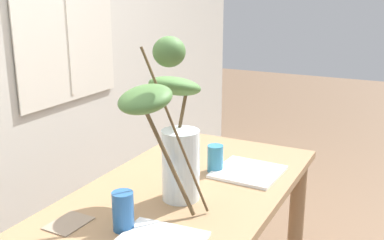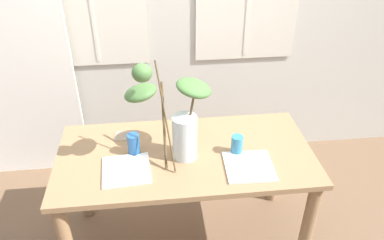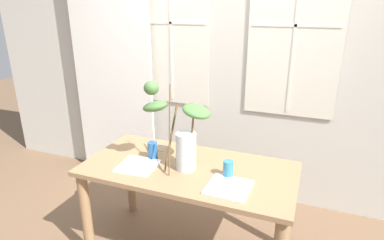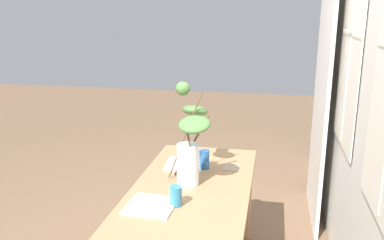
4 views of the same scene
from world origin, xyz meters
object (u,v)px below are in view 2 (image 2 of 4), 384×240
object	(u,v)px
vase_with_branches	(176,117)
plate_square_left	(126,170)
drinking_glass_blue_right	(237,145)
drinking_glass_blue_left	(134,144)
plate_square_right	(249,166)
dining_table	(186,170)

from	to	relation	value
vase_with_branches	plate_square_left	xyz separation A→B (m)	(-0.30, -0.10, -0.27)
drinking_glass_blue_right	plate_square_left	bearing A→B (deg)	-172.04
drinking_glass_blue_left	plate_square_right	world-z (taller)	drinking_glass_blue_left
dining_table	plate_square_right	bearing A→B (deg)	-26.65
dining_table	plate_square_left	world-z (taller)	plate_square_left
drinking_glass_blue_left	drinking_glass_blue_right	xyz separation A→B (m)	(0.61, -0.06, -0.01)
vase_with_branches	plate_square_left	bearing A→B (deg)	-161.04
vase_with_branches	drinking_glass_blue_right	xyz separation A→B (m)	(0.36, -0.01, -0.22)
plate_square_left	dining_table	bearing A→B (deg)	20.03
plate_square_right	vase_with_branches	bearing A→B (deg)	159.29
drinking_glass_blue_right	drinking_glass_blue_left	bearing A→B (deg)	174.08
dining_table	drinking_glass_blue_right	xyz separation A→B (m)	(0.31, -0.04, 0.19)
vase_with_branches	dining_table	bearing A→B (deg)	26.15
vase_with_branches	drinking_glass_blue_left	xyz separation A→B (m)	(-0.26, 0.05, -0.21)
plate_square_left	vase_with_branches	bearing A→B (deg)	18.96
vase_with_branches	drinking_glass_blue_left	world-z (taller)	vase_with_branches
vase_with_branches	drinking_glass_blue_left	size ratio (longest dim) A/B	4.78
dining_table	drinking_glass_blue_right	world-z (taller)	drinking_glass_blue_right
dining_table	vase_with_branches	world-z (taller)	vase_with_branches
drinking_glass_blue_left	dining_table	bearing A→B (deg)	-5.18
drinking_glass_blue_left	drinking_glass_blue_right	distance (m)	0.62
drinking_glass_blue_right	plate_square_left	world-z (taller)	drinking_glass_blue_right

